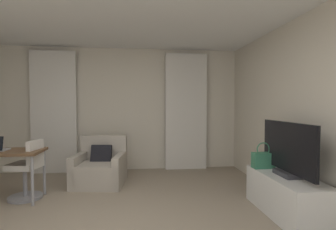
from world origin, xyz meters
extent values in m
cube|color=beige|center=(0.00, 3.03, 1.30)|extent=(5.12, 0.06, 2.60)
cube|color=beige|center=(2.53, 0.00, 1.30)|extent=(0.06, 6.12, 2.60)
cube|color=silver|center=(-1.38, 2.90, 1.25)|extent=(0.90, 0.06, 2.50)
cube|color=silver|center=(1.38, 2.90, 1.25)|extent=(0.90, 0.06, 2.50)
cube|color=#B2A899|center=(-0.34, 1.98, 0.20)|extent=(0.94, 0.91, 0.40)
cube|color=#B2A899|center=(-0.30, 2.32, 0.61)|extent=(0.85, 0.25, 0.44)
cube|color=#B2A899|center=(0.02, 1.94, 0.27)|extent=(0.23, 0.82, 0.54)
cube|color=#B2A899|center=(-0.70, 2.03, 0.27)|extent=(0.23, 0.82, 0.54)
cube|color=black|center=(-0.32, 2.10, 0.50)|extent=(0.38, 0.25, 0.37)
cylinder|color=#99999E|center=(-1.13, 1.57, 0.35)|extent=(0.04, 0.04, 0.70)
cylinder|color=#99999E|center=(-1.13, 1.11, 0.35)|extent=(0.04, 0.04, 0.70)
cylinder|color=gray|center=(-1.35, 1.41, 0.23)|extent=(0.06, 0.06, 0.46)
cylinder|color=gray|center=(-1.35, 1.41, 0.02)|extent=(0.48, 0.48, 0.04)
cube|color=silver|center=(-1.35, 1.41, 0.50)|extent=(0.47, 0.47, 0.08)
cube|color=silver|center=(-1.18, 1.38, 0.71)|extent=(0.13, 0.36, 0.34)
cube|color=white|center=(2.21, 0.42, 0.25)|extent=(0.52, 1.25, 0.51)
cube|color=#333338|center=(2.21, 0.41, 0.54)|extent=(0.20, 0.36, 0.06)
cube|color=black|center=(2.21, 0.41, 0.88)|extent=(0.04, 1.13, 0.62)
cube|color=#387F5B|center=(2.10, 0.83, 0.62)|extent=(0.30, 0.14, 0.22)
torus|color=#387F5B|center=(2.10, 0.83, 0.78)|extent=(0.20, 0.02, 0.20)
camera|label=1|loc=(0.34, -2.66, 1.42)|focal=27.88mm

